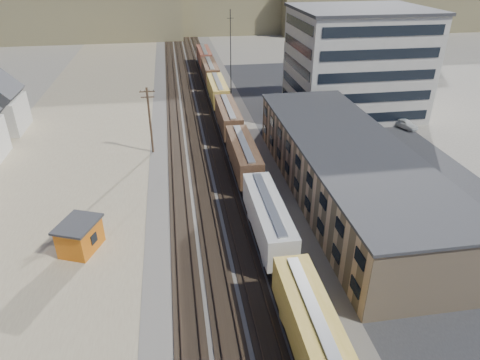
{
  "coord_description": "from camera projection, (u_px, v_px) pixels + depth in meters",
  "views": [
    {
      "loc": [
        -4.88,
        -18.3,
        27.08
      ],
      "look_at": [
        2.19,
        25.68,
        3.0
      ],
      "focal_mm": 32.0,
      "sensor_mm": 36.0,
      "label": 1
    }
  ],
  "objects": [
    {
      "name": "rail_tracks",
      "position": [
        201.0,
        129.0,
        72.75
      ],
      "size": [
        11.4,
        200.0,
        0.24
      ],
      "color": "black",
      "rests_on": "ground"
    },
    {
      "name": "freight_train",
      "position": [
        235.0,
        134.0,
        63.7
      ],
      "size": [
        3.0,
        119.74,
        4.46
      ],
      "color": "black",
      "rests_on": "ground"
    },
    {
      "name": "warehouse",
      "position": [
        345.0,
        170.0,
        51.52
      ],
      "size": [
        12.4,
        40.4,
        7.25
      ],
      "color": "tan",
      "rests_on": "ground"
    },
    {
      "name": "maintenance_shed",
      "position": [
        80.0,
        236.0,
        42.98
      ],
      "size": [
        4.85,
        5.4,
        3.25
      ],
      "color": "#C96312",
      "rests_on": "ground"
    },
    {
      "name": "office_tower",
      "position": [
        356.0,
        62.0,
        76.68
      ],
      "size": [
        22.6,
        18.6,
        18.45
      ],
      "color": "#9E998E",
      "rests_on": "ground"
    },
    {
      "name": "dirt_yard",
      "position": [
        72.0,
        163.0,
        61.39
      ],
      "size": [
        24.0,
        180.0,
        0.03
      ],
      "primitive_type": "cube",
      "color": "#806F58",
      "rests_on": "ground"
    },
    {
      "name": "ballast_bed",
      "position": [
        205.0,
        129.0,
        72.86
      ],
      "size": [
        18.0,
        200.0,
        0.06
      ],
      "primitive_type": "cube",
      "color": "#4C4742",
      "rests_on": "ground"
    },
    {
      "name": "parked_car_far",
      "position": [
        405.0,
        124.0,
        73.08
      ],
      "size": [
        3.6,
        5.0,
        1.58
      ],
      "primitive_type": "imported",
      "rotation": [
        0.0,
        0.0,
        0.42
      ],
      "color": "silver",
      "rests_on": "ground"
    },
    {
      "name": "utility_pole_north",
      "position": [
        150.0,
        119.0,
        62.22
      ],
      "size": [
        2.2,
        0.32,
        10.0
      ],
      "color": "#382619",
      "rests_on": "ground"
    },
    {
      "name": "radio_mast",
      "position": [
        231.0,
        61.0,
        78.06
      ],
      "size": [
        1.2,
        0.16,
        18.0
      ],
      "color": "black",
      "rests_on": "ground"
    },
    {
      "name": "asphalt_lot",
      "position": [
        363.0,
        158.0,
        62.91
      ],
      "size": [
        26.0,
        120.0,
        0.04
      ],
      "primitive_type": "cube",
      "color": "#232326",
      "rests_on": "ground"
    },
    {
      "name": "parked_car_blue",
      "position": [
        370.0,
        145.0,
        65.17
      ],
      "size": [
        6.28,
        5.73,
        1.63
      ],
      "primitive_type": "imported",
      "rotation": [
        0.0,
        0.0,
        0.91
      ],
      "color": "navy",
      "rests_on": "ground"
    }
  ]
}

